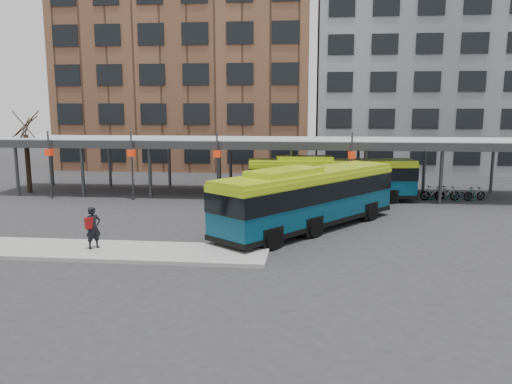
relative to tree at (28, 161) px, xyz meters
name	(u,v)px	position (x,y,z in m)	size (l,w,h in m)	color
ground	(242,239)	(18.00, -12.00, -2.43)	(120.00, 120.00, 0.00)	#28282B
boarding_island	(111,251)	(12.50, -15.00, -2.34)	(14.00, 3.00, 0.18)	gray
canopy	(265,142)	(17.94, 0.87, 1.47)	(40.00, 6.53, 4.80)	#999B9E
tree	(28,161)	(0.00, 0.00, 0.00)	(1.64, 1.64, 5.60)	black
building_brick	(191,66)	(8.00, 20.00, 8.57)	(26.00, 14.00, 22.00)	brown
building_grey	(432,73)	(34.00, 20.00, 7.57)	(24.00, 14.00, 20.00)	slate
bus_front	(309,196)	(21.26, -9.62, -0.66)	(9.63, 11.35, 3.40)	#07374D
bus_rear	(330,178)	(22.70, -1.20, -0.80)	(11.59, 3.96, 3.13)	#07374D
pedestrian	(93,227)	(11.72, -14.94, -1.30)	(0.79, 0.81, 1.88)	black
bike_rack	(446,194)	(30.82, -0.06, -1.96)	(5.25, 1.60, 1.04)	slate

